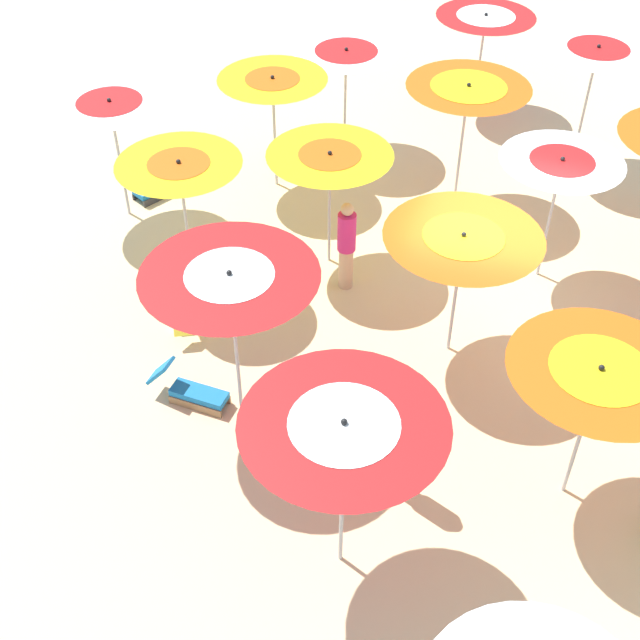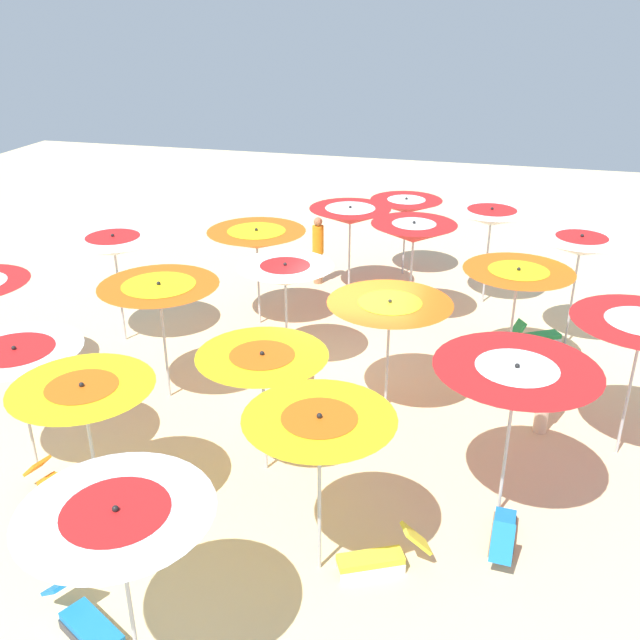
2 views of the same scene
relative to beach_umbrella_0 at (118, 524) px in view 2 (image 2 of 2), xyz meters
The scene contains 26 objects.
ground 7.22m from the beach_umbrella_0, 97.48° to the right, with size 43.05×43.05×0.04m, color beige.
beach_umbrella_0 is the anchor object (origin of this frame).
beach_umbrella_1 2.60m from the beach_umbrella_0, 127.99° to the right, with size 1.91×1.91×2.44m.
beach_umbrella_2 5.46m from the beach_umbrella_0, 135.56° to the right, with size 2.28×2.28×2.51m.
beach_umbrella_5 2.89m from the beach_umbrella_0, 51.40° to the right, with size 1.99×1.99×2.25m.
beach_umbrella_6 3.97m from the beach_umbrella_0, 92.84° to the right, with size 2.03×2.03×2.14m.
beach_umbrella_7 6.60m from the beach_umbrella_0, 105.31° to the right, with size 2.24×2.24×2.18m.
beach_umbrella_8 9.20m from the beach_umbrella_0, 115.20° to the right, with size 2.14×2.14×2.27m.
beach_umbrella_9 11.20m from the beach_umbrella_0, 117.37° to the right, with size 2.04×2.04×2.54m.
beach_umbrella_10 4.70m from the beach_umbrella_0, 41.58° to the right, with size 2.07×2.07×2.17m.
beach_umbrella_11 6.13m from the beach_umbrella_0, 67.52° to the right, with size 2.18×2.18×2.37m.
beach_umbrella_12 7.47m from the beach_umbrella_0, 85.97° to the right, with size 1.92×1.92×2.27m.
beach_umbrella_13 10.34m from the beach_umbrella_0, 99.05° to the right, with size 1.93×1.93×2.48m.
beach_umbrella_14 12.35m from the beach_umbrella_0, 105.30° to the right, with size 2.05×2.05×2.45m.
beach_umbrella_16 8.85m from the beach_umbrella_0, 60.19° to the right, with size 2.19×2.19×2.47m.
beach_umbrella_17 9.45m from the beach_umbrella_0, 79.22° to the right, with size 2.22×2.22×2.32m.
beach_umbrella_18 11.59m from the beach_umbrella_0, 89.34° to the right, with size 2.03×2.03×2.33m.
beach_umbrella_19 13.44m from the beach_umbrella_0, 94.27° to the right, with size 1.92×1.92×2.16m.
lounger_0 5.38m from the beach_umbrella_0, 142.02° to the right, with size 0.38×1.21×0.67m.
lounger_1 4.04m from the beach_umbrella_0, 43.61° to the right, with size 1.30×0.69×0.55m.
lounger_2 3.76m from the beach_umbrella_0, 136.93° to the right, with size 1.27×0.83×0.65m.
lounger_3 2.08m from the beach_umbrella_0, 18.65° to the right, with size 1.35×0.94×0.59m.
lounger_4 10.91m from the beach_umbrella_0, 114.83° to the right, with size 1.17×0.88×0.63m.
beachgoer_0 7.79m from the beach_umbrella_0, 126.14° to the right, with size 0.30×0.30×1.64m.
beachgoer_1 4.67m from the beach_umbrella_0, 100.03° to the right, with size 0.30×0.30×1.63m.
beachgoer_2 12.21m from the beach_umbrella_0, 84.83° to the right, with size 0.30×0.30×1.82m.
Camera 2 is at (-2.55, 11.81, 7.00)m, focal length 39.56 mm.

